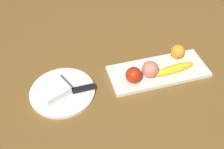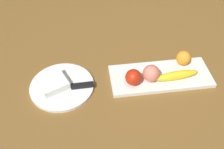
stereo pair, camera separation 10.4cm
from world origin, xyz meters
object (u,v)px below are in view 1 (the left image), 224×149
Objects in this scene: peach at (150,69)px; dinner_plate at (63,92)px; folded_napkin at (53,90)px; fruit_tray at (158,71)px; knife at (80,90)px; orange_near_apple at (178,51)px; apple at (134,75)px; banana at (174,69)px.

peach is 0.27× the size of dinner_plate.
dinner_plate is 2.47× the size of folded_napkin.
knife reaches higher than fruit_tray.
peach reaches higher than fruit_tray.
fruit_tray is 0.41m from dinner_plate.
orange_near_apple is 0.60× the size of folded_napkin.
apple is 0.63× the size of folded_napkin.
orange_near_apple reaches higher than fruit_tray.
folded_napkin is (0.03, 0.00, 0.02)m from dinner_plate.
folded_napkin is (0.50, -0.03, -0.01)m from banana.
peach is 0.29m from knife.
banana is at bearing 176.74° from folded_napkin.
knife is (0.22, -0.01, -0.03)m from apple.
banana is 0.11m from peach.
peach is 0.39× the size of knife.
dinner_plate is (0.36, -0.02, -0.04)m from peach.
dinner_plate is 0.07m from knife.
banana is 0.10m from orange_near_apple.
banana reaches higher than fruit_tray.
banana is (-0.06, 0.03, 0.03)m from fruit_tray.
fruit_tray is 0.07m from peach.
knife is at bearing -0.18° from peach.
orange_near_apple is 0.24× the size of dinner_plate.
knife is at bearing 169.69° from folded_napkin.
orange_near_apple is 0.90× the size of peach.
fruit_tray is at bearing -177.95° from knife.
dinner_plate is (0.41, -0.00, -0.00)m from fruit_tray.
dinner_plate is at bearing -16.06° from knife.
peach is 0.67× the size of folded_napkin.
folded_napkin is at bearing 5.80° from orange_near_apple.
fruit_tray is 6.66× the size of orange_near_apple.
orange_near_apple is at bearing -173.84° from dinner_plate.
apple reaches higher than dinner_plate.
knife is (-0.10, 0.02, -0.01)m from folded_napkin.
banana is at bearing 174.92° from peach.
apple is 0.95× the size of peach.
orange_near_apple is at bearing -128.53° from banana.
banana is 0.40m from knife.
folded_napkin is at bearing -5.30° from apple.
apple is 0.36× the size of banana.
peach reaches higher than apple.
orange_near_apple is 0.18m from peach.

